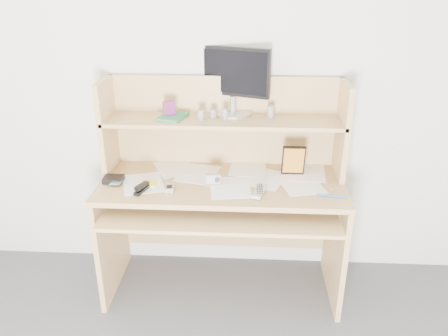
# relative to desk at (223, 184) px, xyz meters

# --- Properties ---
(back_wall) EXTENTS (3.60, 0.04, 2.50)m
(back_wall) POSITION_rel_desk_xyz_m (0.00, 0.24, 0.56)
(back_wall) COLOR silver
(back_wall) RESTS_ON floor
(desk) EXTENTS (1.40, 0.70, 1.30)m
(desk) POSITION_rel_desk_xyz_m (0.00, 0.00, 0.00)
(desk) COLOR tan
(desk) RESTS_ON floor
(paper_clutter) EXTENTS (1.32, 0.54, 0.01)m
(paper_clutter) POSITION_rel_desk_xyz_m (0.00, -0.08, 0.06)
(paper_clutter) COLOR white
(paper_clutter) RESTS_ON desk
(keyboard) EXTENTS (0.48, 0.18, 0.03)m
(keyboard) POSITION_rel_desk_xyz_m (0.06, -0.15, -0.03)
(keyboard) COLOR black
(keyboard) RESTS_ON desk
(tv_remote) EXTENTS (0.09, 0.18, 0.02)m
(tv_remote) POSITION_rel_desk_xyz_m (0.21, -0.22, 0.07)
(tv_remote) COLOR #ABABA5
(tv_remote) RESTS_ON paper_clutter
(flip_phone) EXTENTS (0.05, 0.09, 0.02)m
(flip_phone) POSITION_rel_desk_xyz_m (-0.28, -0.21, 0.07)
(flip_phone) COLOR #B2B3B5
(flip_phone) RESTS_ON paper_clutter
(stapler) EXTENTS (0.07, 0.13, 0.04)m
(stapler) POSITION_rel_desk_xyz_m (-0.43, -0.24, 0.08)
(stapler) COLOR black
(stapler) RESTS_ON paper_clutter
(wallet) EXTENTS (0.11, 0.09, 0.03)m
(wallet) POSITION_rel_desk_xyz_m (-0.62, -0.13, 0.08)
(wallet) COLOR black
(wallet) RESTS_ON paper_clutter
(sticky_note_pad) EXTENTS (0.09, 0.09, 0.01)m
(sticky_note_pad) POSITION_rel_desk_xyz_m (-0.41, -0.15, 0.06)
(sticky_note_pad) COLOR yellow
(sticky_note_pad) RESTS_ON desk
(digital_camera) EXTENTS (0.09, 0.04, 0.05)m
(digital_camera) POSITION_rel_desk_xyz_m (-0.05, -0.11, 0.09)
(digital_camera) COLOR #ACACAE
(digital_camera) RESTS_ON paper_clutter
(game_case) EXTENTS (0.13, 0.02, 0.19)m
(game_case) POSITION_rel_desk_xyz_m (0.41, 0.02, 0.16)
(game_case) COLOR black
(game_case) RESTS_ON paper_clutter
(blue_pen) EXTENTS (0.16, 0.03, 0.01)m
(blue_pen) POSITION_rel_desk_xyz_m (0.60, -0.25, 0.07)
(blue_pen) COLOR blue
(blue_pen) RESTS_ON paper_clutter
(card_box) EXTENTS (0.08, 0.04, 0.10)m
(card_box) POSITION_rel_desk_xyz_m (-0.31, 0.07, 0.44)
(card_box) COLOR maroon
(card_box) RESTS_ON desk
(shelf_book) EXTENTS (0.17, 0.21, 0.02)m
(shelf_book) POSITION_rel_desk_xyz_m (-0.29, 0.06, 0.40)
(shelf_book) COLOR #327E47
(shelf_book) RESTS_ON desk
(chip_stack_a) EXTENTS (0.05, 0.05, 0.06)m
(chip_stack_a) POSITION_rel_desk_xyz_m (-0.13, 0.04, 0.41)
(chip_stack_a) COLOR black
(chip_stack_a) RESTS_ON desk
(chip_stack_b) EXTENTS (0.05, 0.05, 0.06)m
(chip_stack_b) POSITION_rel_desk_xyz_m (0.01, 0.06, 0.42)
(chip_stack_b) COLOR white
(chip_stack_b) RESTS_ON desk
(chip_stack_c) EXTENTS (0.05, 0.05, 0.05)m
(chip_stack_c) POSITION_rel_desk_xyz_m (-0.06, 0.07, 0.41)
(chip_stack_c) COLOR black
(chip_stack_c) RESTS_ON desk
(chip_stack_d) EXTENTS (0.05, 0.05, 0.07)m
(chip_stack_d) POSITION_rel_desk_xyz_m (0.27, 0.11, 0.42)
(chip_stack_d) COLOR silver
(chip_stack_d) RESTS_ON desk
(monitor) EXTENTS (0.43, 0.24, 0.39)m
(monitor) POSITION_rel_desk_xyz_m (0.05, 0.18, 0.59)
(monitor) COLOR #BBBBC0
(monitor) RESTS_ON desk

